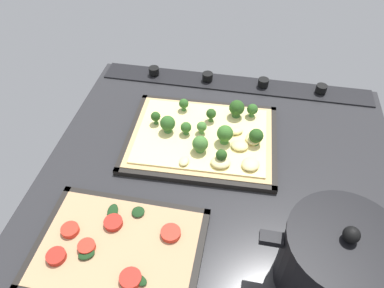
% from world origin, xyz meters
% --- Properties ---
extents(ground_plane, '(0.74, 0.73, 0.03)m').
position_xyz_m(ground_plane, '(0.00, 0.00, -0.01)').
color(ground_plane, '#28282B').
extents(stove_control_panel, '(0.71, 0.07, 0.03)m').
position_xyz_m(stove_control_panel, '(-0.00, -0.33, 0.01)').
color(stove_control_panel, black).
rests_on(stove_control_panel, ground_plane).
extents(baking_tray_front, '(0.34, 0.27, 0.01)m').
position_xyz_m(baking_tray_front, '(0.05, -0.10, 0.00)').
color(baking_tray_front, black).
rests_on(baking_tray_front, ground_plane).
extents(broccoli_pizza, '(0.32, 0.25, 0.06)m').
position_xyz_m(broccoli_pizza, '(0.04, -0.10, 0.02)').
color(broccoli_pizza, tan).
rests_on(broccoli_pizza, baking_tray_front).
extents(baking_tray_back, '(0.29, 0.22, 0.01)m').
position_xyz_m(baking_tray_back, '(0.15, 0.19, 0.00)').
color(baking_tray_back, black).
rests_on(baking_tray_back, ground_plane).
extents(veggie_pizza_back, '(0.27, 0.19, 0.02)m').
position_xyz_m(veggie_pizza_back, '(0.15, 0.19, 0.01)').
color(veggie_pizza_back, tan).
rests_on(veggie_pizza_back, baking_tray_back).
extents(cooking_pot, '(0.24, 0.17, 0.15)m').
position_xyz_m(cooking_pot, '(-0.20, 0.18, 0.07)').
color(cooking_pot, black).
rests_on(cooking_pot, ground_plane).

